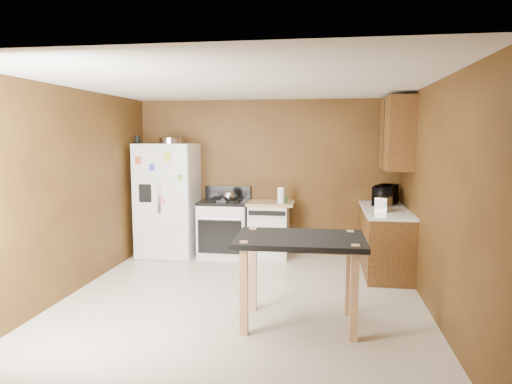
% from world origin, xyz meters
% --- Properties ---
extents(floor, '(4.50, 4.50, 0.00)m').
position_xyz_m(floor, '(0.00, 0.00, 0.00)').
color(floor, beige).
rests_on(floor, ground).
extents(ceiling, '(4.50, 4.50, 0.00)m').
position_xyz_m(ceiling, '(0.00, 0.00, 2.50)').
color(ceiling, white).
rests_on(ceiling, ground).
extents(wall_back, '(4.20, 0.00, 4.20)m').
position_xyz_m(wall_back, '(0.00, 2.25, 1.25)').
color(wall_back, brown).
rests_on(wall_back, ground).
extents(wall_front, '(4.20, 0.00, 4.20)m').
position_xyz_m(wall_front, '(0.00, -2.25, 1.25)').
color(wall_front, brown).
rests_on(wall_front, ground).
extents(wall_left, '(0.00, 4.50, 4.50)m').
position_xyz_m(wall_left, '(-2.10, 0.00, 1.25)').
color(wall_left, brown).
rests_on(wall_left, ground).
extents(wall_right, '(0.00, 4.50, 4.50)m').
position_xyz_m(wall_right, '(2.10, 0.00, 1.25)').
color(wall_right, brown).
rests_on(wall_right, ground).
extents(roasting_pan, '(0.37, 0.37, 0.09)m').
position_xyz_m(roasting_pan, '(-1.49, 1.92, 1.85)').
color(roasting_pan, silver).
rests_on(roasting_pan, refrigerator).
extents(pen_cup, '(0.08, 0.08, 0.13)m').
position_xyz_m(pen_cup, '(-2.00, 1.77, 1.86)').
color(pen_cup, black).
rests_on(pen_cup, refrigerator).
extents(kettle, '(0.17, 0.17, 0.17)m').
position_xyz_m(kettle, '(-0.54, 1.82, 0.99)').
color(kettle, silver).
rests_on(kettle, gas_range).
extents(paper_towel, '(0.13, 0.13, 0.25)m').
position_xyz_m(paper_towel, '(0.28, 1.80, 1.01)').
color(paper_towel, white).
rests_on(paper_towel, dishwasher).
extents(green_canister, '(0.12, 0.12, 0.10)m').
position_xyz_m(green_canister, '(0.32, 1.96, 0.94)').
color(green_canister, '#45B562').
rests_on(green_canister, dishwasher).
extents(toaster, '(0.26, 0.31, 0.19)m').
position_xyz_m(toaster, '(1.74, 1.23, 1.00)').
color(toaster, silver).
rests_on(toaster, right_cabinets).
extents(microwave, '(0.49, 0.57, 0.27)m').
position_xyz_m(microwave, '(1.84, 1.86, 1.03)').
color(microwave, black).
rests_on(microwave, right_cabinets).
extents(refrigerator, '(0.90, 0.80, 1.80)m').
position_xyz_m(refrigerator, '(-1.55, 1.86, 0.90)').
color(refrigerator, white).
rests_on(refrigerator, ground).
extents(gas_range, '(0.76, 0.68, 1.10)m').
position_xyz_m(gas_range, '(-0.64, 1.92, 0.46)').
color(gas_range, white).
rests_on(gas_range, ground).
extents(dishwasher, '(0.78, 0.63, 0.89)m').
position_xyz_m(dishwasher, '(0.08, 1.95, 0.45)').
color(dishwasher, white).
rests_on(dishwasher, ground).
extents(right_cabinets, '(0.63, 1.58, 2.45)m').
position_xyz_m(right_cabinets, '(1.84, 1.48, 0.91)').
color(right_cabinets, brown).
rests_on(right_cabinets, ground).
extents(island, '(1.31, 0.88, 0.92)m').
position_xyz_m(island, '(0.70, -0.61, 0.78)').
color(island, black).
rests_on(island, ground).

